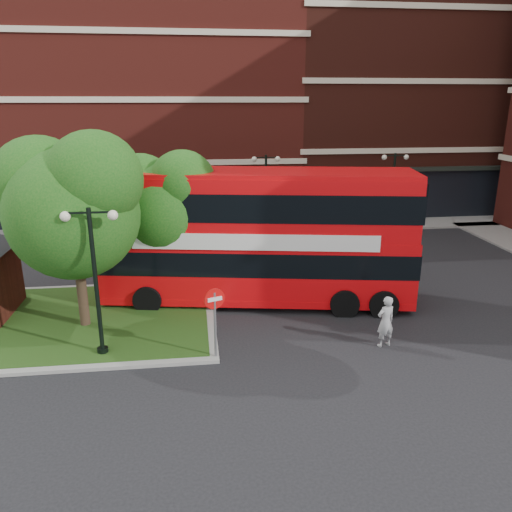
{
  "coord_description": "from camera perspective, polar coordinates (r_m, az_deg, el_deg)",
  "views": [
    {
      "loc": [
        -2.31,
        -15.09,
        8.11
      ],
      "look_at": [
        0.11,
        4.22,
        2.0
      ],
      "focal_mm": 35.0,
      "sensor_mm": 36.0,
      "label": 1
    }
  ],
  "objects": [
    {
      "name": "ground",
      "position": [
        17.29,
        1.4,
        -10.55
      ],
      "size": [
        120.0,
        120.0,
        0.0
      ],
      "primitive_type": "plane",
      "color": "black",
      "rests_on": "ground"
    },
    {
      "name": "pavement_far",
      "position": [
        32.69,
        -2.88,
        3.15
      ],
      "size": [
        44.0,
        3.0,
        0.12
      ],
      "primitive_type": "cube",
      "color": "slate",
      "rests_on": "ground"
    },
    {
      "name": "terrace_far_left",
      "position": [
        39.52,
        -16.0,
        15.18
      ],
      "size": [
        26.0,
        12.0,
        14.0
      ],
      "primitive_type": "cube",
      "color": "maroon",
      "rests_on": "ground"
    },
    {
      "name": "terrace_far_right",
      "position": [
        42.36,
        16.18,
        16.63
      ],
      "size": [
        18.0,
        12.0,
        16.0
      ],
      "primitive_type": "cube",
      "color": "#471911",
      "rests_on": "ground"
    },
    {
      "name": "traffic_island",
      "position": [
        20.6,
        -22.72,
        -6.99
      ],
      "size": [
        12.6,
        7.6,
        0.15
      ],
      "color": "gray",
      "rests_on": "ground"
    },
    {
      "name": "tree_island_west",
      "position": [
        18.48,
        -20.54,
        5.98
      ],
      "size": [
        5.4,
        4.71,
        7.21
      ],
      "color": "#2D2116",
      "rests_on": "ground"
    },
    {
      "name": "tree_island_east",
      "position": [
        20.56,
        -10.62,
        6.29
      ],
      "size": [
        4.46,
        3.9,
        6.29
      ],
      "color": "#2D2116",
      "rests_on": "ground"
    },
    {
      "name": "lamp_island",
      "position": [
        16.49,
        -17.91,
        -2.14
      ],
      "size": [
        1.72,
        0.36,
        5.0
      ],
      "color": "black",
      "rests_on": "ground"
    },
    {
      "name": "lamp_far_left",
      "position": [
        30.37,
        1.12,
        7.41
      ],
      "size": [
        1.72,
        0.36,
        5.0
      ],
      "color": "black",
      "rests_on": "ground"
    },
    {
      "name": "lamp_far_right",
      "position": [
        32.49,
        15.35,
        7.46
      ],
      "size": [
        1.72,
        0.36,
        5.0
      ],
      "color": "black",
      "rests_on": "ground"
    },
    {
      "name": "bus",
      "position": [
        20.19,
        0.06,
        3.19
      ],
      "size": [
        12.86,
        4.99,
        4.79
      ],
      "rotation": [
        0.0,
        0.0,
        -0.17
      ],
      "color": "red",
      "rests_on": "ground"
    },
    {
      "name": "woman",
      "position": [
        17.64,
        14.58,
        -7.25
      ],
      "size": [
        0.76,
        0.6,
        1.83
      ],
      "primitive_type": "imported",
      "rotation": [
        0.0,
        0.0,
        3.42
      ],
      "color": "gray",
      "rests_on": "ground"
    },
    {
      "name": "car_silver",
      "position": [
        30.74,
        -2.39,
        3.32
      ],
      "size": [
        3.8,
        1.88,
        1.24
      ],
      "primitive_type": "imported",
      "rotation": [
        0.0,
        0.0,
        1.46
      ],
      "color": "silver",
      "rests_on": "ground"
    },
    {
      "name": "car_white",
      "position": [
        32.6,
        4.27,
        4.16
      ],
      "size": [
        4.06,
        1.65,
        1.31
      ],
      "primitive_type": "imported",
      "rotation": [
        0.0,
        0.0,
        1.64
      ],
      "color": "silver",
      "rests_on": "ground"
    },
    {
      "name": "no_entry_sign",
      "position": [
        15.92,
        -4.74,
        -6.12
      ],
      "size": [
        0.66,
        0.29,
        2.48
      ],
      "rotation": [
        0.0,
        0.0,
        0.35
      ],
      "color": "slate",
      "rests_on": "ground"
    }
  ]
}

